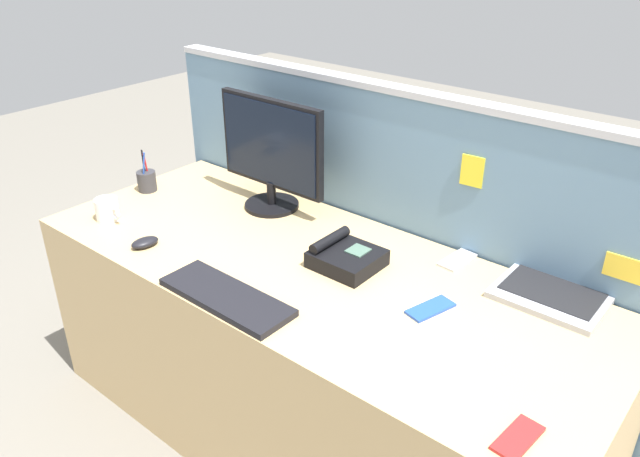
{
  "coord_description": "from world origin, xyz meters",
  "views": [
    {
      "loc": [
        1.17,
        -1.37,
        1.84
      ],
      "look_at": [
        0.0,
        0.05,
        0.88
      ],
      "focal_mm": 35.03,
      "sensor_mm": 36.0,
      "label": 1
    }
  ],
  "objects_px": {
    "desktop_monitor": "(271,151)",
    "keyboard_main": "(226,297)",
    "laptop": "(560,277)",
    "cell_phone_silver_slab": "(457,260)",
    "cell_phone_red_case": "(518,438)",
    "cell_phone_blue_case": "(430,308)",
    "desk_phone": "(346,257)",
    "computer_mouse_right_hand": "(145,242)",
    "pen_cup": "(147,181)",
    "coffee_mug": "(107,209)"
  },
  "relations": [
    {
      "from": "cell_phone_blue_case",
      "to": "coffee_mug",
      "type": "height_order",
      "value": "coffee_mug"
    },
    {
      "from": "keyboard_main",
      "to": "pen_cup",
      "type": "height_order",
      "value": "pen_cup"
    },
    {
      "from": "desktop_monitor",
      "to": "computer_mouse_right_hand",
      "type": "height_order",
      "value": "desktop_monitor"
    },
    {
      "from": "desk_phone",
      "to": "keyboard_main",
      "type": "bearing_deg",
      "value": -111.38
    },
    {
      "from": "cell_phone_silver_slab",
      "to": "cell_phone_blue_case",
      "type": "xyz_separation_m",
      "value": [
        0.08,
        -0.31,
        0.0
      ]
    },
    {
      "from": "desk_phone",
      "to": "coffee_mug",
      "type": "distance_m",
      "value": 0.96
    },
    {
      "from": "desk_phone",
      "to": "computer_mouse_right_hand",
      "type": "distance_m",
      "value": 0.72
    },
    {
      "from": "laptop",
      "to": "cell_phone_blue_case",
      "type": "height_order",
      "value": "laptop"
    },
    {
      "from": "computer_mouse_right_hand",
      "to": "coffee_mug",
      "type": "bearing_deg",
      "value": -177.65
    },
    {
      "from": "computer_mouse_right_hand",
      "to": "cell_phone_silver_slab",
      "type": "relative_size",
      "value": 0.67
    },
    {
      "from": "coffee_mug",
      "to": "desk_phone",
      "type": "bearing_deg",
      "value": 18.73
    },
    {
      "from": "desktop_monitor",
      "to": "cell_phone_blue_case",
      "type": "height_order",
      "value": "desktop_monitor"
    },
    {
      "from": "pen_cup",
      "to": "cell_phone_silver_slab",
      "type": "xyz_separation_m",
      "value": [
        1.3,
        0.31,
        -0.04
      ]
    },
    {
      "from": "computer_mouse_right_hand",
      "to": "pen_cup",
      "type": "height_order",
      "value": "pen_cup"
    },
    {
      "from": "desktop_monitor",
      "to": "computer_mouse_right_hand",
      "type": "distance_m",
      "value": 0.59
    },
    {
      "from": "cell_phone_silver_slab",
      "to": "laptop",
      "type": "bearing_deg",
      "value": 11.31
    },
    {
      "from": "cell_phone_red_case",
      "to": "desktop_monitor",
      "type": "bearing_deg",
      "value": 162.18
    },
    {
      "from": "desktop_monitor",
      "to": "coffee_mug",
      "type": "relative_size",
      "value": 3.93
    },
    {
      "from": "pen_cup",
      "to": "cell_phone_silver_slab",
      "type": "height_order",
      "value": "pen_cup"
    },
    {
      "from": "cell_phone_silver_slab",
      "to": "coffee_mug",
      "type": "distance_m",
      "value": 1.32
    },
    {
      "from": "pen_cup",
      "to": "coffee_mug",
      "type": "xyz_separation_m",
      "value": [
        0.11,
        -0.27,
        -0.0
      ]
    },
    {
      "from": "keyboard_main",
      "to": "cell_phone_blue_case",
      "type": "distance_m",
      "value": 0.62
    },
    {
      "from": "keyboard_main",
      "to": "cell_phone_silver_slab",
      "type": "bearing_deg",
      "value": 57.25
    },
    {
      "from": "keyboard_main",
      "to": "cell_phone_blue_case",
      "type": "xyz_separation_m",
      "value": [
        0.51,
        0.35,
        -0.01
      ]
    },
    {
      "from": "desktop_monitor",
      "to": "desk_phone",
      "type": "bearing_deg",
      "value": -19.81
    },
    {
      "from": "desktop_monitor",
      "to": "desk_phone",
      "type": "xyz_separation_m",
      "value": [
        0.51,
        -0.18,
        -0.2
      ]
    },
    {
      "from": "cell_phone_red_case",
      "to": "cell_phone_silver_slab",
      "type": "bearing_deg",
      "value": 133.53
    },
    {
      "from": "coffee_mug",
      "to": "desktop_monitor",
      "type": "bearing_deg",
      "value": 50.51
    },
    {
      "from": "laptop",
      "to": "cell_phone_red_case",
      "type": "height_order",
      "value": "laptop"
    },
    {
      "from": "laptop",
      "to": "computer_mouse_right_hand",
      "type": "xyz_separation_m",
      "value": [
        -1.24,
        -0.65,
        -0.03
      ]
    },
    {
      "from": "cell_phone_red_case",
      "to": "cell_phone_blue_case",
      "type": "bearing_deg",
      "value": 147.85
    },
    {
      "from": "desk_phone",
      "to": "cell_phone_silver_slab",
      "type": "bearing_deg",
      "value": 43.61
    },
    {
      "from": "computer_mouse_right_hand",
      "to": "cell_phone_silver_slab",
      "type": "height_order",
      "value": "computer_mouse_right_hand"
    },
    {
      "from": "keyboard_main",
      "to": "computer_mouse_right_hand",
      "type": "relative_size",
      "value": 4.55
    },
    {
      "from": "laptop",
      "to": "keyboard_main",
      "type": "relative_size",
      "value": 0.71
    },
    {
      "from": "keyboard_main",
      "to": "cell_phone_blue_case",
      "type": "relative_size",
      "value": 2.94
    },
    {
      "from": "coffee_mug",
      "to": "cell_phone_blue_case",
      "type": "bearing_deg",
      "value": 11.83
    },
    {
      "from": "keyboard_main",
      "to": "cell_phone_silver_slab",
      "type": "relative_size",
      "value": 3.07
    },
    {
      "from": "desktop_monitor",
      "to": "keyboard_main",
      "type": "height_order",
      "value": "desktop_monitor"
    },
    {
      "from": "pen_cup",
      "to": "desktop_monitor",
      "type": "bearing_deg",
      "value": 23.66
    },
    {
      "from": "keyboard_main",
      "to": "coffee_mug",
      "type": "height_order",
      "value": "coffee_mug"
    },
    {
      "from": "cell_phone_blue_case",
      "to": "desk_phone",
      "type": "bearing_deg",
      "value": -171.48
    },
    {
      "from": "computer_mouse_right_hand",
      "to": "cell_phone_blue_case",
      "type": "relative_size",
      "value": 0.65
    },
    {
      "from": "laptop",
      "to": "coffee_mug",
      "type": "relative_size",
      "value": 2.57
    },
    {
      "from": "cell_phone_blue_case",
      "to": "coffee_mug",
      "type": "bearing_deg",
      "value": -152.61
    },
    {
      "from": "cell_phone_silver_slab",
      "to": "cell_phone_blue_case",
      "type": "relative_size",
      "value": 0.96
    },
    {
      "from": "desk_phone",
      "to": "desktop_monitor",
      "type": "bearing_deg",
      "value": 160.19
    },
    {
      "from": "cell_phone_blue_case",
      "to": "laptop",
      "type": "bearing_deg",
      "value": 69.33
    },
    {
      "from": "desktop_monitor",
      "to": "laptop",
      "type": "xyz_separation_m",
      "value": [
        1.11,
        0.12,
        -0.18
      ]
    },
    {
      "from": "desk_phone",
      "to": "cell_phone_blue_case",
      "type": "bearing_deg",
      "value": -7.05
    }
  ]
}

